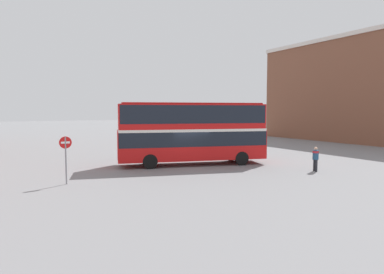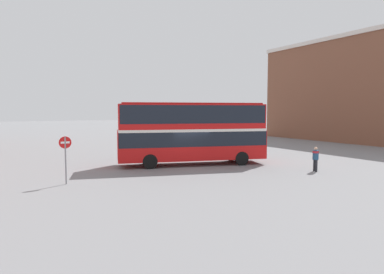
% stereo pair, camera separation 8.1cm
% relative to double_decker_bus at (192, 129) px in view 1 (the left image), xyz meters
% --- Properties ---
extents(ground_plane, '(240.00, 240.00, 0.00)m').
position_rel_double_decker_bus_xyz_m(ground_plane, '(-0.63, -0.41, -2.62)').
color(ground_plane, slate).
extents(building_row_right, '(11.02, 29.00, 13.30)m').
position_rel_double_decker_bus_xyz_m(building_row_right, '(29.50, 4.70, 4.04)').
color(building_row_right, brown).
rests_on(building_row_right, ground_plane).
extents(double_decker_bus, '(11.07, 5.48, 4.56)m').
position_rel_double_decker_bus_xyz_m(double_decker_bus, '(0.00, 0.00, 0.00)').
color(double_decker_bus, red).
rests_on(double_decker_bus, ground_plane).
extents(pedestrian_foreground, '(0.51, 0.51, 1.63)m').
position_rel_double_decker_bus_xyz_m(pedestrian_foreground, '(5.66, -6.49, -1.62)').
color(pedestrian_foreground, '#232328').
rests_on(pedestrian_foreground, ground_plane).
extents(parked_car_kerb_near, '(4.34, 2.12, 1.64)m').
position_rel_double_decker_bus_xyz_m(parked_car_kerb_near, '(9.72, 12.23, -1.79)').
color(parked_car_kerb_near, navy).
rests_on(parked_car_kerb_near, ground_plane).
extents(no_entry_sign, '(0.66, 0.08, 2.61)m').
position_rel_double_decker_bus_xyz_m(no_entry_sign, '(-9.29, -2.55, -0.85)').
color(no_entry_sign, gray).
rests_on(no_entry_sign, ground_plane).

